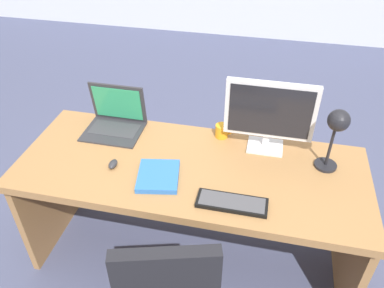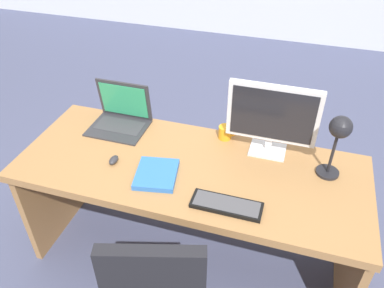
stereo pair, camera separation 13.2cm
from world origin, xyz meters
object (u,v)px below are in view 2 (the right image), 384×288
object	(u,v)px
mouse	(114,160)
laptop	(122,112)
desk_lamp	(339,135)
coffee_mug	(225,132)
book	(156,174)
keyboard	(227,205)
desk	(192,186)
monitor	(273,116)

from	to	relation	value
mouse	laptop	bearing A→B (deg)	108.05
desk_lamp	coffee_mug	world-z (taller)	desk_lamp
book	coffee_mug	size ratio (longest dim) A/B	2.74
mouse	keyboard	bearing A→B (deg)	-12.02
desk	monitor	bearing A→B (deg)	28.76
desk	book	size ratio (longest dim) A/B	6.88
desk_lamp	book	distance (m)	0.93
desk_lamp	desk	bearing A→B (deg)	-173.16
keyboard	coffee_mug	world-z (taller)	coffee_mug
coffee_mug	book	bearing A→B (deg)	-120.98
desk	laptop	distance (m)	0.64
coffee_mug	desk_lamp	bearing A→B (deg)	-16.60
monitor	desk_lamp	bearing A→B (deg)	-20.64
keyboard	mouse	bearing A→B (deg)	167.98
coffee_mug	monitor	bearing A→B (deg)	-11.21
coffee_mug	desk	bearing A→B (deg)	-115.13
desk_lamp	laptop	bearing A→B (deg)	173.40
book	keyboard	bearing A→B (deg)	-14.65
monitor	laptop	world-z (taller)	monitor
monitor	mouse	xyz separation A→B (m)	(-0.79, -0.35, -0.22)
monitor	desk_lamp	world-z (taller)	monitor
monitor	coffee_mug	size ratio (longest dim) A/B	4.86
monitor	desk_lamp	distance (m)	0.35
desk	coffee_mug	bearing A→B (deg)	64.87
desk	laptop	world-z (taller)	laptop
monitor	mouse	distance (m)	0.89
monitor	keyboard	xyz separation A→B (m)	(-0.12, -0.49, -0.22)
mouse	book	bearing A→B (deg)	-7.95
book	desk_lamp	bearing A→B (deg)	17.18
mouse	monitor	bearing A→B (deg)	24.00
monitor	keyboard	bearing A→B (deg)	-104.12
keyboard	mouse	world-z (taller)	mouse
desk	monitor	xyz separation A→B (m)	(0.38, 0.21, 0.43)
mouse	desk_lamp	size ratio (longest dim) A/B	0.20
book	monitor	bearing A→B (deg)	36.56
desk	mouse	xyz separation A→B (m)	(-0.41, -0.14, 0.21)
mouse	coffee_mug	distance (m)	0.66
laptop	desk	bearing A→B (deg)	-23.47
mouse	book	world-z (taller)	mouse
mouse	coffee_mug	world-z (taller)	coffee_mug
keyboard	mouse	xyz separation A→B (m)	(-0.66, 0.14, 0.01)
desk	mouse	size ratio (longest dim) A/B	25.12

